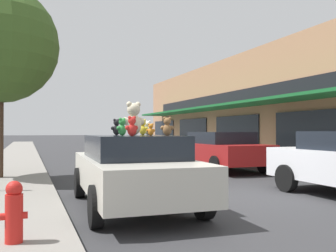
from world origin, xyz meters
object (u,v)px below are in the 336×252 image
at_px(teddy_bear_giant, 134,119).
at_px(teddy_bear_red, 132,126).
at_px(parked_car_far_center, 221,150).
at_px(fire_hydrant, 14,212).
at_px(teddy_bear_brown, 167,127).
at_px(plush_art_car, 133,168).
at_px(teddy_bear_green, 122,127).
at_px(teddy_bear_white, 148,128).
at_px(teddy_bear_yellow, 143,127).
at_px(teddy_bear_black, 117,127).
at_px(teddy_bear_orange, 151,130).

xyz_separation_m(teddy_bear_giant, teddy_bear_red, (-0.43, -1.44, -0.18)).
bearing_deg(teddy_bear_red, parked_car_far_center, -147.50).
distance_m(parked_car_far_center, fire_hydrant, 10.84).
bearing_deg(teddy_bear_brown, plush_art_car, -7.09).
height_order(teddy_bear_giant, parked_car_far_center, teddy_bear_giant).
height_order(parked_car_far_center, fire_hydrant, parked_car_far_center).
distance_m(teddy_bear_red, fire_hydrant, 2.51).
relative_size(teddy_bear_green, fire_hydrant, 0.46).
xyz_separation_m(teddy_bear_white, parked_car_far_center, (4.50, 4.68, -0.82)).
xyz_separation_m(teddy_bear_green, teddy_bear_yellow, (0.75, 1.05, 0.01)).
relative_size(teddy_bear_giant, teddy_bear_brown, 1.92).
xyz_separation_m(teddy_bear_giant, teddy_bear_yellow, (0.37, 0.52, -0.17)).
height_order(teddy_bear_giant, teddy_bear_green, teddy_bear_giant).
relative_size(plush_art_car, teddy_bear_white, 13.99).
distance_m(teddy_bear_black, teddy_bear_orange, 1.47).
height_order(teddy_bear_orange, teddy_bear_yellow, teddy_bear_yellow).
distance_m(teddy_bear_brown, teddy_bear_yellow, 1.27).
xyz_separation_m(teddy_bear_red, teddy_bear_brown, (0.93, 0.70, 0.01)).
bearing_deg(teddy_bear_giant, teddy_bear_green, 46.84).
xyz_separation_m(teddy_bear_giant, teddy_bear_black, (-0.24, 0.61, -0.17)).
bearing_deg(teddy_bear_red, teddy_bear_white, -133.29).
relative_size(teddy_bear_giant, teddy_bear_orange, 2.95).
relative_size(plush_art_car, teddy_bear_red, 13.28).
relative_size(teddy_bear_black, teddy_bear_yellow, 1.01).
distance_m(teddy_bear_giant, teddy_bear_brown, 0.91).
bearing_deg(fire_hydrant, teddy_bear_brown, 34.44).
bearing_deg(teddy_bear_red, teddy_bear_orange, -149.93).
bearing_deg(parked_car_far_center, teddy_bear_yellow, -134.34).
bearing_deg(teddy_bear_white, fire_hydrant, 102.77).
distance_m(plush_art_car, teddy_bear_green, 0.90).
bearing_deg(teddy_bear_green, teddy_bear_giant, -155.20).
xyz_separation_m(plush_art_car, fire_hydrant, (-2.20, -2.30, -0.27)).
distance_m(teddy_bear_giant, teddy_bear_black, 0.68).
relative_size(teddy_bear_giant, fire_hydrant, 0.93).
xyz_separation_m(teddy_bear_black, fire_hydrant, (-2.08, -3.28, -1.12)).
height_order(teddy_bear_green, teddy_bear_white, teddy_bear_green).
xyz_separation_m(teddy_bear_green, teddy_bear_orange, (0.51, -0.29, -0.05)).
height_order(plush_art_car, teddy_bear_yellow, teddy_bear_yellow).
bearing_deg(plush_art_car, parked_car_far_center, 50.02).
relative_size(teddy_bear_black, fire_hydrant, 0.48).
bearing_deg(teddy_bear_green, teddy_bear_white, -157.81).
bearing_deg(parked_car_far_center, fire_hydrant, -132.67).
xyz_separation_m(teddy_bear_green, fire_hydrant, (-1.93, -2.15, -1.11)).
distance_m(teddy_bear_giant, teddy_bear_white, 0.83).
relative_size(teddy_bear_brown, teddy_bear_orange, 1.53).
xyz_separation_m(teddy_bear_red, teddy_bear_white, (0.95, 2.06, -0.01)).
bearing_deg(plush_art_car, fire_hydrant, -131.43).
bearing_deg(plush_art_car, teddy_bear_giant, 74.93).
height_order(teddy_bear_giant, teddy_bear_yellow, teddy_bear_giant).
height_order(teddy_bear_green, fire_hydrant, teddy_bear_green).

